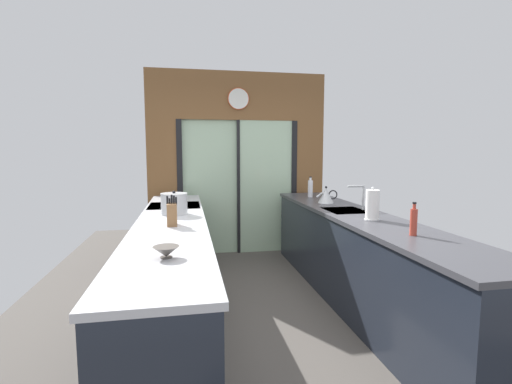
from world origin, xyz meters
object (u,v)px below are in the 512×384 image
(stock_pot, at_px, (174,204))
(paper_towel_roll, at_px, (372,205))
(knife_block, at_px, (172,214))
(kettle, at_px, (326,196))
(oven_range, at_px, (175,244))
(soap_bottle_far, at_px, (310,188))
(mixing_bowl, at_px, (166,252))
(soap_bottle_near, at_px, (414,221))

(stock_pot, xyz_separation_m, paper_towel_roll, (1.78, -0.66, 0.03))
(knife_block, height_order, kettle, knife_block)
(oven_range, xyz_separation_m, paper_towel_roll, (1.80, -1.27, 0.60))
(soap_bottle_far, height_order, paper_towel_roll, paper_towel_roll)
(stock_pot, distance_m, kettle, 1.84)
(mixing_bowl, relative_size, soap_bottle_near, 0.62)
(knife_block, distance_m, kettle, 2.07)
(oven_range, bearing_deg, soap_bottle_far, 13.64)
(mixing_bowl, distance_m, soap_bottle_far, 3.14)
(oven_range, xyz_separation_m, knife_block, (0.02, -1.18, 0.56))
(oven_range, distance_m, mixing_bowl, 2.20)
(kettle, distance_m, soap_bottle_far, 0.58)
(soap_bottle_far, distance_m, paper_towel_roll, 1.71)
(kettle, bearing_deg, soap_bottle_far, 90.19)
(oven_range, height_order, soap_bottle_far, soap_bottle_far)
(knife_block, bearing_deg, soap_bottle_far, 42.28)
(soap_bottle_near, bearing_deg, soap_bottle_far, 90.00)
(knife_block, distance_m, paper_towel_roll, 1.78)
(mixing_bowl, relative_size, stock_pot, 0.59)
(oven_range, distance_m, paper_towel_roll, 2.28)
(stock_pot, bearing_deg, soap_bottle_far, 30.59)
(knife_block, xyz_separation_m, soap_bottle_far, (1.78, 1.62, 0.02))
(oven_range, bearing_deg, soap_bottle_near, -46.45)
(mixing_bowl, height_order, stock_pot, stock_pot)
(soap_bottle_near, distance_m, paper_towel_roll, 0.62)
(soap_bottle_near, relative_size, paper_towel_roll, 0.82)
(kettle, bearing_deg, stock_pot, -164.98)
(mixing_bowl, xyz_separation_m, soap_bottle_near, (1.78, 0.25, 0.07))
(stock_pot, xyz_separation_m, soap_bottle_far, (1.78, 1.05, 0.02))
(kettle, xyz_separation_m, paper_towel_roll, (-0.00, -1.13, 0.05))
(soap_bottle_near, distance_m, soap_bottle_far, 2.33)
(knife_block, xyz_separation_m, kettle, (1.78, 1.04, -0.01))
(knife_block, relative_size, paper_towel_roll, 0.85)
(mixing_bowl, xyz_separation_m, soap_bottle_far, (1.78, 2.58, 0.08))
(oven_range, height_order, kettle, kettle)
(kettle, relative_size, soap_bottle_far, 0.97)
(mixing_bowl, height_order, knife_block, knife_block)
(soap_bottle_far, bearing_deg, soap_bottle_near, -90.00)
(stock_pot, height_order, soap_bottle_far, soap_bottle_far)
(knife_block, xyz_separation_m, soap_bottle_near, (1.78, -0.71, 0.01))
(knife_block, bearing_deg, stock_pot, 90.00)
(knife_block, bearing_deg, paper_towel_roll, -2.87)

